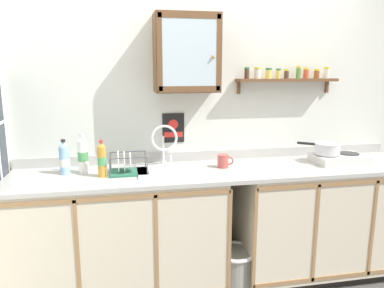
{
  "coord_description": "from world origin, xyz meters",
  "views": [
    {
      "loc": [
        -0.76,
        -2.33,
        1.72
      ],
      "look_at": [
        -0.22,
        0.43,
        1.14
      ],
      "focal_mm": 34.31,
      "sensor_mm": 36.0,
      "label": 1
    }
  ],
  "objects_px": {
    "sink": "(170,172)",
    "saucepan": "(327,148)",
    "dish_rack": "(127,167)",
    "trash_bin": "(234,269)",
    "bottle_water_blue_0": "(64,159)",
    "bottle_juice_amber_1": "(102,160)",
    "wall_cabinet": "(186,53)",
    "warning_sign": "(173,128)",
    "hot_plate_stove": "(339,158)",
    "bottle_opaque_white_2": "(83,155)",
    "mug": "(223,161)"
  },
  "relations": [
    {
      "from": "sink",
      "to": "saucepan",
      "type": "height_order",
      "value": "sink"
    },
    {
      "from": "dish_rack",
      "to": "trash_bin",
      "type": "relative_size",
      "value": 0.83
    },
    {
      "from": "dish_rack",
      "to": "sink",
      "type": "bearing_deg",
      "value": 2.94
    },
    {
      "from": "bottle_water_blue_0",
      "to": "bottle_juice_amber_1",
      "type": "distance_m",
      "value": 0.3
    },
    {
      "from": "dish_rack",
      "to": "wall_cabinet",
      "type": "bearing_deg",
      "value": 17.31
    },
    {
      "from": "warning_sign",
      "to": "trash_bin",
      "type": "height_order",
      "value": "warning_sign"
    },
    {
      "from": "sink",
      "to": "bottle_water_blue_0",
      "type": "distance_m",
      "value": 0.78
    },
    {
      "from": "hot_plate_stove",
      "to": "bottle_opaque_white_2",
      "type": "distance_m",
      "value": 2.04
    },
    {
      "from": "bottle_juice_amber_1",
      "to": "dish_rack",
      "type": "relative_size",
      "value": 0.94
    },
    {
      "from": "sink",
      "to": "dish_rack",
      "type": "xyz_separation_m",
      "value": [
        -0.33,
        -0.02,
        0.06
      ]
    },
    {
      "from": "hot_plate_stove",
      "to": "bottle_juice_amber_1",
      "type": "height_order",
      "value": "bottle_juice_amber_1"
    },
    {
      "from": "saucepan",
      "to": "dish_rack",
      "type": "relative_size",
      "value": 1.07
    },
    {
      "from": "sink",
      "to": "mug",
      "type": "distance_m",
      "value": 0.43
    },
    {
      "from": "bottle_opaque_white_2",
      "to": "warning_sign",
      "type": "xyz_separation_m",
      "value": [
        0.7,
        0.22,
        0.14
      ]
    },
    {
      "from": "hot_plate_stove",
      "to": "warning_sign",
      "type": "distance_m",
      "value": 1.39
    },
    {
      "from": "mug",
      "to": "trash_bin",
      "type": "xyz_separation_m",
      "value": [
        0.05,
        -0.18,
        -0.83
      ]
    },
    {
      "from": "mug",
      "to": "warning_sign",
      "type": "bearing_deg",
      "value": 143.33
    },
    {
      "from": "bottle_water_blue_0",
      "to": "bottle_opaque_white_2",
      "type": "height_order",
      "value": "bottle_opaque_white_2"
    },
    {
      "from": "sink",
      "to": "wall_cabinet",
      "type": "relative_size",
      "value": 0.88
    },
    {
      "from": "hot_plate_stove",
      "to": "mug",
      "type": "xyz_separation_m",
      "value": [
        -0.98,
        0.03,
        0.02
      ]
    },
    {
      "from": "sink",
      "to": "saucepan",
      "type": "xyz_separation_m",
      "value": [
        1.3,
        -0.01,
        0.13
      ]
    },
    {
      "from": "saucepan",
      "to": "warning_sign",
      "type": "xyz_separation_m",
      "value": [
        -1.23,
        0.28,
        0.16
      ]
    },
    {
      "from": "dish_rack",
      "to": "trash_bin",
      "type": "distance_m",
      "value": 1.15
    },
    {
      "from": "hot_plate_stove",
      "to": "wall_cabinet",
      "type": "distance_m",
      "value": 1.51
    },
    {
      "from": "sink",
      "to": "trash_bin",
      "type": "xyz_separation_m",
      "value": [
        0.47,
        -0.18,
        -0.76
      ]
    },
    {
      "from": "dish_rack",
      "to": "wall_cabinet",
      "type": "distance_m",
      "value": 0.97
    },
    {
      "from": "hot_plate_stove",
      "to": "warning_sign",
      "type": "height_order",
      "value": "warning_sign"
    },
    {
      "from": "wall_cabinet",
      "to": "bottle_opaque_white_2",
      "type": "bearing_deg",
      "value": -173.71
    },
    {
      "from": "sink",
      "to": "bottle_juice_amber_1",
      "type": "xyz_separation_m",
      "value": [
        -0.5,
        -0.08,
        0.14
      ]
    },
    {
      "from": "saucepan",
      "to": "bottle_juice_amber_1",
      "type": "xyz_separation_m",
      "value": [
        -1.79,
        -0.07,
        0.0
      ]
    },
    {
      "from": "trash_bin",
      "to": "bottle_water_blue_0",
      "type": "bearing_deg",
      "value": 169.79
    },
    {
      "from": "hot_plate_stove",
      "to": "bottle_juice_amber_1",
      "type": "relative_size",
      "value": 1.55
    },
    {
      "from": "hot_plate_stove",
      "to": "sink",
      "type": "bearing_deg",
      "value": 178.66
    },
    {
      "from": "wall_cabinet",
      "to": "trash_bin",
      "type": "height_order",
      "value": "wall_cabinet"
    },
    {
      "from": "bottle_juice_amber_1",
      "to": "warning_sign",
      "type": "bearing_deg",
      "value": 31.21
    },
    {
      "from": "wall_cabinet",
      "to": "bottle_juice_amber_1",
      "type": "bearing_deg",
      "value": -162.27
    },
    {
      "from": "wall_cabinet",
      "to": "trash_bin",
      "type": "xyz_separation_m",
      "value": [
        0.32,
        -0.31,
        -1.65
      ]
    },
    {
      "from": "hot_plate_stove",
      "to": "trash_bin",
      "type": "distance_m",
      "value": 1.24
    },
    {
      "from": "wall_cabinet",
      "to": "warning_sign",
      "type": "height_order",
      "value": "wall_cabinet"
    },
    {
      "from": "bottle_opaque_white_2",
      "to": "mug",
      "type": "bearing_deg",
      "value": -2.4
    },
    {
      "from": "bottle_water_blue_0",
      "to": "wall_cabinet",
      "type": "xyz_separation_m",
      "value": [
        0.92,
        0.09,
        0.76
      ]
    },
    {
      "from": "wall_cabinet",
      "to": "warning_sign",
      "type": "distance_m",
      "value": 0.61
    },
    {
      "from": "bottle_opaque_white_2",
      "to": "trash_bin",
      "type": "relative_size",
      "value": 0.86
    },
    {
      "from": "bottle_water_blue_0",
      "to": "trash_bin",
      "type": "xyz_separation_m",
      "value": [
        1.24,
        -0.22,
        -0.89
      ]
    },
    {
      "from": "bottle_water_blue_0",
      "to": "mug",
      "type": "relative_size",
      "value": 2.13
    },
    {
      "from": "wall_cabinet",
      "to": "dish_rack",
      "type": "bearing_deg",
      "value": -162.69
    },
    {
      "from": "warning_sign",
      "to": "hot_plate_stove",
      "type": "bearing_deg",
      "value": -12.58
    },
    {
      "from": "saucepan",
      "to": "bottle_juice_amber_1",
      "type": "relative_size",
      "value": 1.14
    },
    {
      "from": "bottle_water_blue_0",
      "to": "dish_rack",
      "type": "distance_m",
      "value": 0.45
    },
    {
      "from": "bottle_water_blue_0",
      "to": "bottle_juice_amber_1",
      "type": "bearing_deg",
      "value": -23.11
    }
  ]
}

